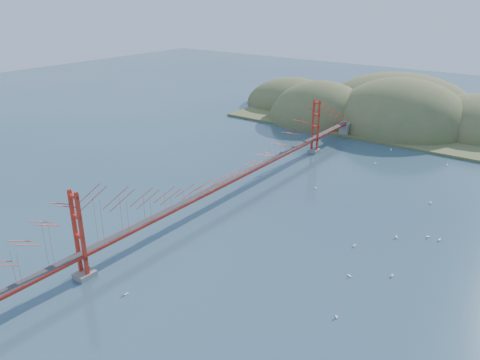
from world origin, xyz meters
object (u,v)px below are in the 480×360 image
Objects in this scene: bridge at (232,159)px; sailboat_2 at (349,275)px; sailboat_0 at (355,245)px; sailboat_1 at (396,237)px.

bridge is 133.08× the size of sailboat_2.
sailboat_0 is 6.99m from sailboat_1.
sailboat_2 is 0.95× the size of sailboat_1.
sailboat_0 is 7.83m from sailboat_2.
bridge is 25.09m from sailboat_0.
sailboat_2 is at bearing -95.82° from sailboat_1.
sailboat_1 reaches higher than sailboat_2.
sailboat_1 is at bearing 5.57° from bridge.
sailboat_0 is (23.93, -3.10, -6.86)m from bridge.
sailboat_0 is at bearing -7.38° from bridge.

